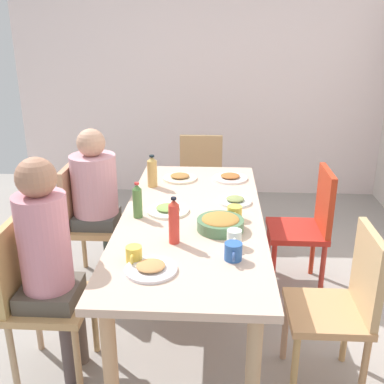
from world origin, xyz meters
name	(u,v)px	position (x,y,z in m)	size (l,w,h in m)	color
ground_plane	(192,321)	(0.00, 0.00, 0.00)	(5.90, 5.90, 0.00)	gray
wall_left	(205,76)	(-2.52, 0.00, 1.30)	(0.12, 4.08, 2.60)	silver
dining_table	(192,228)	(0.00, 0.00, 0.67)	(1.96, 0.84, 0.76)	#D0AC96
chair_0	(36,291)	(0.49, -0.80, 0.51)	(0.40, 0.40, 0.90)	tan
person_0	(48,255)	(0.49, -0.71, 0.73)	(0.30, 0.30, 1.25)	brown
chair_1	(343,301)	(0.49, 0.80, 0.51)	(0.40, 0.40, 0.90)	tan
chair_2	(86,217)	(-0.49, -0.80, 0.51)	(0.40, 0.40, 0.90)	tan
person_2	(96,192)	(-0.49, -0.71, 0.71)	(0.32, 0.32, 1.17)	#424346
chair_3	(200,180)	(-1.36, 0.00, 0.51)	(0.40, 0.40, 0.90)	tan
chair_4	(308,222)	(-0.49, 0.80, 0.51)	(0.40, 0.40, 0.90)	red
plate_0	(230,177)	(-0.69, 0.24, 0.77)	(0.26, 0.26, 0.04)	white
plate_1	(235,201)	(-0.22, 0.26, 0.77)	(0.21, 0.21, 0.04)	silver
plate_2	(180,177)	(-0.67, -0.13, 0.77)	(0.25, 0.25, 0.04)	#EFE6C7
plate_3	(168,210)	(-0.05, -0.15, 0.77)	(0.26, 0.26, 0.04)	white
plate_4	(151,268)	(0.66, -0.16, 0.77)	(0.25, 0.25, 0.04)	white
bowl_0	(220,223)	(0.19, 0.17, 0.80)	(0.26, 0.26, 0.08)	#4D754E
cup_0	(235,213)	(0.04, 0.25, 0.80)	(0.12, 0.09, 0.08)	gold
cup_1	(234,238)	(0.38, 0.24, 0.80)	(0.11, 0.08, 0.09)	white
cup_2	(134,254)	(0.58, -0.25, 0.80)	(0.11, 0.08, 0.08)	yellow
cup_3	(233,252)	(0.53, 0.23, 0.80)	(0.12, 0.09, 0.09)	#2B59A4
bottle_0	(152,172)	(-0.50, -0.31, 0.86)	(0.07, 0.07, 0.23)	tan
bottle_1	(174,221)	(0.36, -0.07, 0.88)	(0.06, 0.06, 0.25)	red
bottle_2	(137,201)	(0.04, -0.32, 0.86)	(0.06, 0.06, 0.22)	#4D793B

